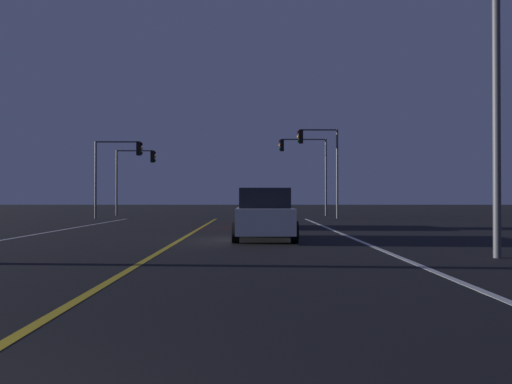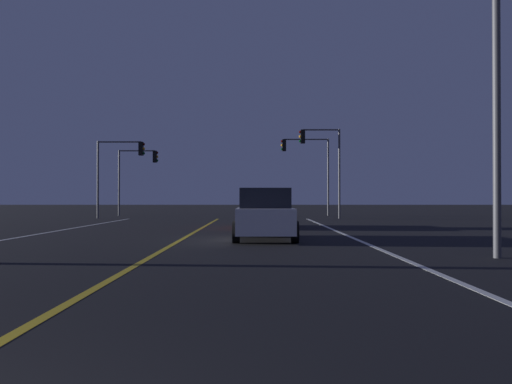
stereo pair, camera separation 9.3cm
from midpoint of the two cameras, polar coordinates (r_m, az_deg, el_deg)
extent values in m
cube|color=silver|center=(16.00, 12.12, -5.57)|extent=(0.16, 39.05, 0.01)
cube|color=gold|center=(15.83, -9.05, -5.63)|extent=(0.16, 39.05, 0.01)
cylinder|color=black|center=(26.42, -1.58, -2.87)|extent=(0.22, 0.68, 0.68)
cylinder|color=black|center=(26.44, 2.32, -2.87)|extent=(0.22, 0.68, 0.68)
cylinder|color=black|center=(23.73, -1.74, -3.14)|extent=(0.22, 0.68, 0.68)
cylinder|color=black|center=(23.74, 2.61, -3.13)|extent=(0.22, 0.68, 0.68)
cube|color=maroon|center=(25.06, 0.40, -2.27)|extent=(1.80, 4.30, 0.80)
cube|color=black|center=(24.79, 0.41, -0.62)|extent=(1.60, 2.10, 0.64)
cube|color=red|center=(22.95, -1.05, -2.17)|extent=(0.24, 0.08, 0.16)
cube|color=red|center=(22.97, 1.95, -2.17)|extent=(0.24, 0.08, 0.16)
cylinder|color=black|center=(19.20, -1.86, -3.74)|extent=(0.22, 0.68, 0.68)
cylinder|color=black|center=(19.24, 3.52, -3.74)|extent=(0.22, 0.68, 0.68)
cylinder|color=black|center=(16.51, -2.13, -4.26)|extent=(0.22, 0.68, 0.68)
cylinder|color=black|center=(16.55, 4.13, -4.25)|extent=(0.22, 0.68, 0.68)
cube|color=silver|center=(17.84, 0.91, -2.96)|extent=(1.80, 4.30, 0.80)
cube|color=black|center=(17.57, 0.93, -0.64)|extent=(1.60, 2.10, 0.64)
cube|color=red|center=(15.73, -1.13, -2.91)|extent=(0.24, 0.08, 0.16)
cube|color=red|center=(15.76, 3.24, -2.91)|extent=(0.24, 0.08, 0.16)
cylinder|color=#4C4C51|center=(36.07, 8.71, 1.92)|extent=(0.14, 0.14, 5.93)
cylinder|color=#4C4C51|center=(36.15, 6.80, 6.55)|extent=(2.42, 0.10, 0.10)
cube|color=black|center=(35.97, 4.88, 5.87)|extent=(0.28, 0.36, 0.90)
sphere|color=#3A0605|center=(35.99, 4.62, 6.34)|extent=(0.20, 0.20, 0.20)
sphere|color=orange|center=(35.96, 4.62, 5.87)|extent=(0.20, 0.20, 0.20)
sphere|color=#063816|center=(35.92, 4.62, 5.39)|extent=(0.20, 0.20, 0.20)
cylinder|color=#4C4C51|center=(37.12, -16.49, 1.25)|extent=(0.14, 0.14, 5.13)
cylinder|color=#4C4C51|center=(36.91, -14.35, 5.17)|extent=(2.85, 0.10, 0.10)
cube|color=black|center=(36.54, -12.17, 4.51)|extent=(0.28, 0.36, 0.90)
sphere|color=#3A0605|center=(36.54, -11.92, 4.98)|extent=(0.20, 0.20, 0.20)
sphere|color=orange|center=(36.51, -11.93, 4.51)|extent=(0.20, 0.20, 0.20)
sphere|color=#063816|center=(36.49, -11.93, 4.04)|extent=(0.20, 0.20, 0.20)
cylinder|color=#4C4C51|center=(41.51, 7.54, 1.57)|extent=(0.14, 0.14, 5.89)
cylinder|color=#4C4C51|center=(41.53, 5.22, 5.57)|extent=(3.36, 0.10, 0.10)
cube|color=black|center=(41.36, 2.90, 4.96)|extent=(0.28, 0.36, 0.90)
sphere|color=#3A0605|center=(41.38, 2.67, 5.38)|extent=(0.20, 0.20, 0.20)
sphere|color=orange|center=(41.35, 2.67, 4.97)|extent=(0.20, 0.20, 0.20)
sphere|color=#063816|center=(41.32, 2.67, 4.55)|extent=(0.20, 0.20, 0.20)
cylinder|color=#4C4C51|center=(42.42, -14.40, 0.94)|extent=(0.14, 0.14, 5.02)
cylinder|color=#4C4C51|center=(42.24, -12.59, 4.29)|extent=(2.74, 0.10, 0.10)
cube|color=black|center=(41.93, -10.76, 3.70)|extent=(0.28, 0.36, 0.90)
sphere|color=#3A0605|center=(41.93, -10.54, 4.11)|extent=(0.20, 0.20, 0.20)
sphere|color=orange|center=(41.90, -10.54, 3.70)|extent=(0.20, 0.20, 0.20)
sphere|color=#063816|center=(41.88, -10.54, 3.29)|extent=(0.20, 0.20, 0.20)
cylinder|color=#4C4C51|center=(13.87, 24.11, 9.73)|extent=(0.18, 0.18, 7.74)
camera|label=1|loc=(0.05, -90.17, 0.00)|focal=37.81mm
camera|label=2|loc=(0.05, 89.83, 0.00)|focal=37.81mm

